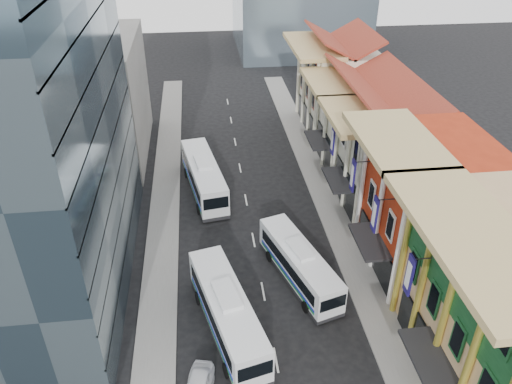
{
  "coord_description": "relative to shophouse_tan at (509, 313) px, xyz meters",
  "views": [
    {
      "loc": [
        -4.17,
        -15.23,
        28.66
      ],
      "look_at": [
        0.14,
        21.16,
        5.82
      ],
      "focal_mm": 35.0,
      "sensor_mm": 36.0,
      "label": 1
    }
  ],
  "objects": [
    {
      "name": "sidewalk_right",
      "position": [
        -5.5,
        17.0,
        -5.92
      ],
      "size": [
        3.0,
        90.0,
        0.15
      ],
      "primitive_type": "cube",
      "color": "slate",
      "rests_on": "ground"
    },
    {
      "name": "shophouse_cream_near",
      "position": [
        0.0,
        21.5,
        -1.0
      ],
      "size": [
        8.0,
        9.0,
        10.0
      ],
      "primitive_type": "cube",
      "color": "beige",
      "rests_on": "ground"
    },
    {
      "name": "sidewalk_left",
      "position": [
        -22.5,
        17.0,
        -5.92
      ],
      "size": [
        3.0,
        90.0,
        0.15
      ],
      "primitive_type": "cube",
      "color": "slate",
      "rests_on": "ground"
    },
    {
      "name": "office_block_far",
      "position": [
        -30.0,
        37.0,
        1.0
      ],
      "size": [
        10.0,
        18.0,
        14.0
      ],
      "primitive_type": "cube",
      "color": "gray",
      "rests_on": "ground"
    },
    {
      "name": "shophouse_tan",
      "position": [
        0.0,
        0.0,
        0.0
      ],
      "size": [
        8.0,
        14.0,
        12.0
      ],
      "primitive_type": "cube",
      "color": "tan",
      "rests_on": "ground"
    },
    {
      "name": "bus_left_near",
      "position": [
        -17.16,
        6.18,
        -4.11
      ],
      "size": [
        5.51,
        12.13,
        3.79
      ],
      "primitive_type": null,
      "rotation": [
        0.0,
        0.0,
        0.24
      ],
      "color": "white",
      "rests_on": "ground"
    },
    {
      "name": "shophouse_red",
      "position": [
        0.0,
        12.0,
        0.0
      ],
      "size": [
        8.0,
        10.0,
        12.0
      ],
      "primitive_type": "cube",
      "color": "#AC2E13",
      "rests_on": "ground"
    },
    {
      "name": "bus_right",
      "position": [
        -10.84,
        11.09,
        -4.27
      ],
      "size": [
        5.54,
        11.07,
        3.46
      ],
      "primitive_type": null,
      "rotation": [
        0.0,
        0.0,
        0.29
      ],
      "color": "white",
      "rests_on": "ground"
    },
    {
      "name": "bus_left_far",
      "position": [
        -18.29,
        26.17,
        -4.03
      ],
      "size": [
        4.86,
        12.58,
        3.94
      ],
      "primitive_type": null,
      "rotation": [
        0.0,
        0.0,
        0.17
      ],
      "color": "silver",
      "rests_on": "ground"
    },
    {
      "name": "shophouse_cream_mid",
      "position": [
        0.0,
        30.5,
        -1.0
      ],
      "size": [
        8.0,
        9.0,
        10.0
      ],
      "primitive_type": "cube",
      "color": "beige",
      "rests_on": "ground"
    },
    {
      "name": "office_tower",
      "position": [
        -31.0,
        14.0,
        9.0
      ],
      "size": [
        12.0,
        26.0,
        30.0
      ],
      "primitive_type": "cube",
      "color": "#394D5A",
      "rests_on": "ground"
    },
    {
      "name": "shophouse_cream_far",
      "position": [
        0.0,
        41.0,
        -0.5
      ],
      "size": [
        8.0,
        12.0,
        11.0
      ],
      "primitive_type": "cube",
      "color": "beige",
      "rests_on": "ground"
    }
  ]
}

